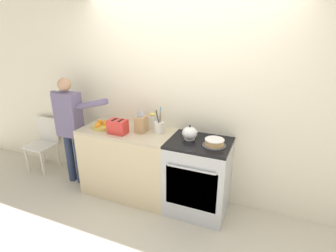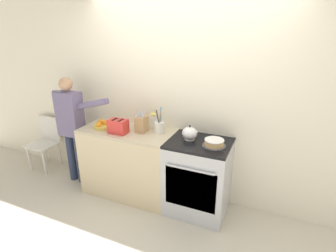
{
  "view_description": "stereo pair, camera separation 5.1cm",
  "coord_description": "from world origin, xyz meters",
  "views": [
    {
      "loc": [
        1.01,
        -2.38,
        2.14
      ],
      "look_at": [
        -0.08,
        0.26,
        1.07
      ],
      "focal_mm": 28.0,
      "sensor_mm": 36.0,
      "label": 1
    },
    {
      "loc": [
        1.06,
        -2.36,
        2.14
      ],
      "look_at": [
        -0.08,
        0.26,
        1.07
      ],
      "focal_mm": 28.0,
      "sensor_mm": 36.0,
      "label": 2
    }
  ],
  "objects": [
    {
      "name": "wall_back",
      "position": [
        0.0,
        0.6,
        1.3
      ],
      "size": [
        8.0,
        0.04,
        2.6
      ],
      "color": "silver",
      "rests_on": "ground_plane"
    },
    {
      "name": "milk_carton",
      "position": [
        -0.38,
        0.48,
        1.03
      ],
      "size": [
        0.07,
        0.07,
        0.22
      ],
      "color": "white",
      "rests_on": "counter_cabinet"
    },
    {
      "name": "dining_chair",
      "position": [
        -2.27,
        0.41,
        0.47
      ],
      "size": [
        0.4,
        0.4,
        0.82
      ],
      "rotation": [
        0.0,
        0.0,
        -0.36
      ],
      "color": "silver",
      "rests_on": "ground_plane"
    },
    {
      "name": "fruit_bowl",
      "position": [
        -0.99,
        0.25,
        0.96
      ],
      "size": [
        0.26,
        0.26,
        0.1
      ],
      "color": "gold",
      "rests_on": "counter_cabinet"
    },
    {
      "name": "tea_kettle",
      "position": [
        0.17,
        0.33,
        1.0
      ],
      "size": [
        0.22,
        0.18,
        0.18
      ],
      "color": "white",
      "rests_on": "stove_range"
    },
    {
      "name": "utensil_crock",
      "position": [
        -0.24,
        0.36,
        1.0
      ],
      "size": [
        0.12,
        0.12,
        0.33
      ],
      "color": "silver",
      "rests_on": "counter_cabinet"
    },
    {
      "name": "layer_cake",
      "position": [
        0.48,
        0.25,
        0.96
      ],
      "size": [
        0.26,
        0.26,
        0.08
      ],
      "color": "#4C4C51",
      "rests_on": "stove_range"
    },
    {
      "name": "knife_block",
      "position": [
        -0.46,
        0.31,
        1.03
      ],
      "size": [
        0.12,
        0.15,
        0.29
      ],
      "color": "tan",
      "rests_on": "counter_cabinet"
    },
    {
      "name": "stove_range",
      "position": [
        0.3,
        0.29,
        0.46
      ],
      "size": [
        0.72,
        0.62,
        0.92
      ],
      "color": "#B7BABF",
      "rests_on": "ground_plane"
    },
    {
      "name": "counter_cabinet",
      "position": [
        -0.66,
        0.29,
        0.46
      ],
      "size": [
        1.21,
        0.58,
        0.92
      ],
      "color": "beige",
      "rests_on": "ground_plane"
    },
    {
      "name": "ground_plane",
      "position": [
        0.0,
        0.0,
        0.0
      ],
      "size": [
        16.0,
        16.0,
        0.0
      ],
      "primitive_type": "plane",
      "color": "beige"
    },
    {
      "name": "toaster",
      "position": [
        -0.7,
        0.16,
        1.01
      ],
      "size": [
        0.24,
        0.16,
        0.18
      ],
      "color": "red",
      "rests_on": "counter_cabinet"
    },
    {
      "name": "person_baker",
      "position": [
        -1.53,
        0.24,
        0.92
      ],
      "size": [
        0.9,
        0.2,
        1.54
      ],
      "rotation": [
        0.0,
        0.0,
        -0.17
      ],
      "color": "#283351",
      "rests_on": "ground_plane"
    }
  ]
}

